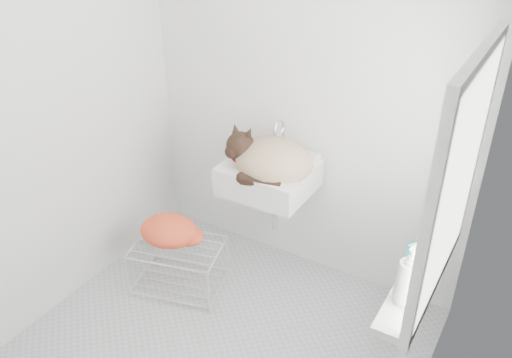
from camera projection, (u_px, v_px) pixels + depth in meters
The scene contains 15 objects.
floor at pixel (220, 346), 3.17m from camera, with size 2.20×2.00×0.02m, color #ACB2BB.
back_wall at pixel (304, 94), 3.28m from camera, with size 2.20×0.02×2.50m, color white.
right_wall at pixel (446, 229), 2.05m from camera, with size 0.02×2.00×2.50m, color white.
left_wall at pixel (51, 113), 3.03m from camera, with size 0.02×2.00×2.50m, color white.
window_glass at pixel (459, 183), 2.16m from camera, with size 0.01×0.80×1.00m, color white.
window_frame at pixel (455, 182), 2.17m from camera, with size 0.04×0.90×1.10m, color white.
windowsill at pixel (420, 276), 2.45m from camera, with size 0.16×0.88×0.04m, color white.
sink at pixel (269, 165), 3.34m from camera, with size 0.54×0.47×0.22m, color white.
faucet at pixel (283, 134), 3.40m from camera, with size 0.20×0.14×0.20m, color silver, non-canonical shape.
cat at pixel (269, 160), 3.30m from camera, with size 0.53×0.44×0.33m.
wire_rack at pixel (179, 268), 3.56m from camera, with size 0.56×0.39×0.33m, color beige.
towel at pixel (169, 237), 3.50m from camera, with size 0.39×0.27×0.16m, color orange.
bottle_a at pixel (404, 301), 2.28m from camera, with size 0.09×0.09×0.24m, color silver.
bottle_b at pixel (418, 274), 2.44m from camera, with size 0.10×0.10×0.22m, color teal.
bottle_c at pixel (429, 253), 2.57m from camera, with size 0.14×0.14×0.19m, color #A3AABF.
Camera 1 is at (1.34, -1.82, 2.45)m, focal length 37.61 mm.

